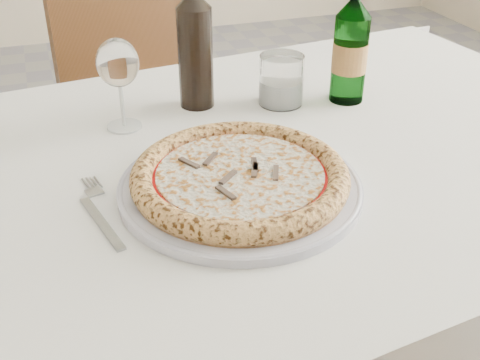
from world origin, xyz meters
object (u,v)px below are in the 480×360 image
(chair_far, at_px, (146,98))
(pizza, at_px, (240,176))
(wine_glass, at_px, (118,65))
(beer_bottle, at_px, (350,49))
(plate, at_px, (240,186))
(wine_bottle, at_px, (195,47))
(dining_table, at_px, (221,203))
(tumbler, at_px, (281,83))

(chair_far, bearing_deg, pizza, -91.01)
(wine_glass, bearing_deg, chair_far, 77.25)
(beer_bottle, bearing_deg, plate, -140.11)
(plate, xyz_separation_m, wine_bottle, (0.02, 0.33, 0.11))
(dining_table, relative_size, plate, 4.51)
(wine_glass, bearing_deg, tumbler, 1.70)
(dining_table, bearing_deg, tumbler, 45.60)
(chair_far, distance_m, beer_bottle, 0.79)
(tumbler, bearing_deg, wine_bottle, 164.02)
(dining_table, height_order, beer_bottle, beer_bottle)
(dining_table, relative_size, wine_bottle, 6.06)
(wine_bottle, bearing_deg, beer_bottle, -13.73)
(chair_far, distance_m, plate, 0.94)
(dining_table, relative_size, beer_bottle, 6.34)
(plate, xyz_separation_m, wine_glass, (-0.13, 0.27, 0.11))
(chair_far, distance_m, pizza, 0.94)
(wine_bottle, bearing_deg, pizza, -93.98)
(dining_table, xyz_separation_m, beer_bottle, (0.31, 0.16, 0.19))
(plate, bearing_deg, wine_glass, 115.09)
(chair_far, relative_size, plate, 2.56)
(wine_glass, xyz_separation_m, tumbler, (0.31, 0.01, -0.08))
(beer_bottle, bearing_deg, dining_table, -152.91)
(chair_far, height_order, pizza, chair_far)
(pizza, xyz_separation_m, tumbler, (0.18, 0.28, 0.02))
(dining_table, xyz_separation_m, wine_glass, (-0.13, 0.17, 0.20))
(pizza, bearing_deg, plate, 16.22)
(chair_far, bearing_deg, wine_glass, -102.75)
(pizza, bearing_deg, dining_table, 90.00)
(plate, relative_size, tumbler, 3.77)
(wine_glass, distance_m, tumbler, 0.32)
(plate, xyz_separation_m, beer_bottle, (0.31, 0.26, 0.09))
(plate, bearing_deg, tumbler, 57.67)
(plate, height_order, wine_glass, wine_glass)
(wine_bottle, bearing_deg, chair_far, 90.67)
(tumbler, bearing_deg, pizza, -122.33)
(tumbler, bearing_deg, plate, -122.33)
(chair_far, bearing_deg, dining_table, -91.13)
(wine_bottle, bearing_deg, tumbler, -15.98)
(plate, height_order, beer_bottle, beer_bottle)
(plate, height_order, wine_bottle, wine_bottle)
(wine_glass, height_order, tumbler, wine_glass)
(beer_bottle, bearing_deg, tumbler, 169.05)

